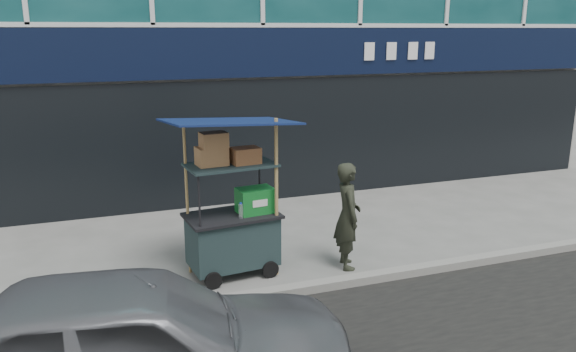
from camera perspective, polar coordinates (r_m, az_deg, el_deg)
name	(u,v)px	position (r m, az deg, el deg)	size (l,w,h in m)	color
ground	(349,278)	(7.90, 6.17, -10.29)	(80.00, 80.00, 0.00)	#61615D
curb	(355,280)	(7.72, 6.84, -10.46)	(80.00, 0.18, 0.12)	gray
vendor_cart	(233,220)	(7.76, -5.57, -4.46)	(1.78, 1.34, 2.25)	#192B2B
vendor_man	(348,216)	(8.00, 6.08, -4.02)	(0.56, 0.37, 1.54)	black
parked_car	(133,346)	(5.25, -15.48, -16.31)	(1.58, 3.93, 1.34)	slate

